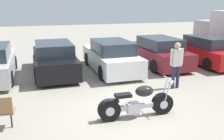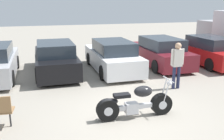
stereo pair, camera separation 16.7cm
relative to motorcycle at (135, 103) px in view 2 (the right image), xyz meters
name	(u,v)px [view 2 (the right image)]	position (x,y,z in m)	size (l,w,h in m)	color
ground_plane	(127,113)	(-0.10, 0.32, -0.41)	(60.00, 60.00, 0.00)	gray
motorcycle	(135,103)	(0.00, 0.00, 0.00)	(2.18, 0.62, 1.04)	black
parked_car_black	(55,59)	(-1.74, 5.24, 0.25)	(1.78, 4.48, 1.43)	black
parked_car_white	(112,57)	(0.82, 4.92, 0.25)	(1.78, 4.48, 1.43)	white
parked_car_maroon	(159,52)	(3.38, 5.24, 0.25)	(1.78, 4.48, 1.43)	maroon
parked_car_red	(207,51)	(5.94, 4.84, 0.25)	(1.78, 4.48, 1.43)	red
person_standing	(177,62)	(2.35, 1.82, 0.61)	(0.52, 0.23, 1.71)	#232847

